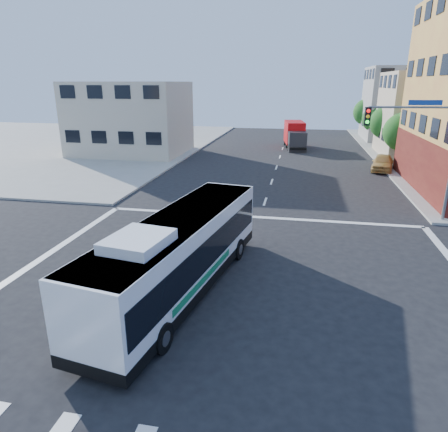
# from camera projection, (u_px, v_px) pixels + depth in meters

# --- Properties ---
(ground) EXTENTS (120.00, 120.00, 0.00)m
(ground) POSITION_uv_depth(u_px,v_px,m) (235.00, 293.00, 15.76)
(ground) COLOR black
(ground) RESTS_ON ground
(sidewalk_nw) EXTENTS (50.00, 50.00, 0.15)m
(sidewalk_nw) POSITION_uv_depth(u_px,v_px,m) (24.00, 143.00, 54.59)
(sidewalk_nw) COLOR gray
(sidewalk_nw) RESTS_ON ground
(building_east_near) EXTENTS (12.06, 10.06, 9.00)m
(building_east_near) POSITION_uv_depth(u_px,v_px,m) (442.00, 116.00, 42.94)
(building_east_near) COLOR #B8A58D
(building_east_near) RESTS_ON ground
(building_east_far) EXTENTS (12.06, 10.06, 10.00)m
(building_east_far) POSITION_uv_depth(u_px,v_px,m) (411.00, 104.00, 55.82)
(building_east_far) COLOR gray
(building_east_far) RESTS_ON ground
(building_west) EXTENTS (12.06, 10.06, 8.00)m
(building_west) POSITION_uv_depth(u_px,v_px,m) (131.00, 119.00, 45.45)
(building_west) COLOR beige
(building_west) RESTS_ON ground
(signal_mast_ne) EXTENTS (7.91, 1.13, 8.07)m
(signal_mast_ne) POSITION_uv_depth(u_px,v_px,m) (425.00, 137.00, 22.45)
(signal_mast_ne) COLOR slate
(signal_mast_ne) RESTS_ON ground
(street_tree_a) EXTENTS (3.60, 3.60, 5.53)m
(street_tree_a) POSITION_uv_depth(u_px,v_px,m) (404.00, 130.00, 38.50)
(street_tree_a) COLOR #3A2015
(street_tree_a) RESTS_ON ground
(street_tree_b) EXTENTS (3.80, 3.80, 5.79)m
(street_tree_b) POSITION_uv_depth(u_px,v_px,m) (388.00, 120.00, 45.89)
(street_tree_b) COLOR #3A2015
(street_tree_b) RESTS_ON ground
(street_tree_c) EXTENTS (3.40, 3.40, 5.29)m
(street_tree_c) POSITION_uv_depth(u_px,v_px,m) (376.00, 117.00, 53.44)
(street_tree_c) COLOR #3A2015
(street_tree_c) RESTS_ON ground
(street_tree_d) EXTENTS (4.00, 4.00, 6.03)m
(street_tree_d) POSITION_uv_depth(u_px,v_px,m) (368.00, 110.00, 60.75)
(street_tree_d) COLOR #3A2015
(street_tree_d) RESTS_ON ground
(transit_bus) EXTENTS (4.29, 11.67, 3.38)m
(transit_bus) POSITION_uv_depth(u_px,v_px,m) (180.00, 253.00, 15.41)
(transit_bus) COLOR black
(transit_bus) RESTS_ON ground
(box_truck) EXTENTS (3.03, 7.41, 3.24)m
(box_truck) POSITION_uv_depth(u_px,v_px,m) (295.00, 136.00, 50.02)
(box_truck) COLOR #252529
(box_truck) RESTS_ON ground
(parked_car) EXTENTS (2.76, 4.77, 1.53)m
(parked_car) POSITION_uv_depth(u_px,v_px,m) (383.00, 163.00, 37.42)
(parked_car) COLOR tan
(parked_car) RESTS_ON ground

